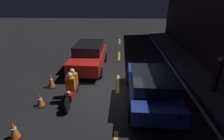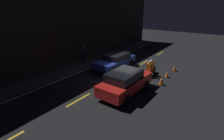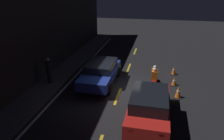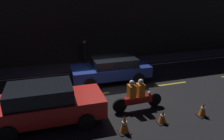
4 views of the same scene
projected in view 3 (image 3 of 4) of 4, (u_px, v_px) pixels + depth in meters
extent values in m
plane|color=black|center=(121.00, 88.00, 13.37)|extent=(56.00, 56.00, 0.00)
cube|color=#424244|center=(53.00, 81.00, 14.22)|extent=(28.00, 1.72, 0.11)
cube|color=black|center=(31.00, 24.00, 13.04)|extent=(28.00, 0.30, 7.50)
cube|color=gold|center=(118.00, 96.00, 12.46)|extent=(2.00, 0.14, 0.01)
cube|color=gold|center=(129.00, 68.00, 16.55)|extent=(2.00, 0.14, 0.01)
cube|color=gold|center=(135.00, 51.00, 20.64)|extent=(2.00, 0.14, 0.01)
cube|color=silver|center=(69.00, 83.00, 14.03)|extent=(25.20, 0.14, 0.01)
cube|color=red|center=(149.00, 108.00, 10.04)|extent=(4.26, 1.85, 0.69)
cube|color=black|center=(150.00, 98.00, 9.62)|extent=(2.36, 1.64, 0.54)
cube|color=red|center=(130.00, 131.00, 8.21)|extent=(0.06, 0.20, 0.10)
cube|color=red|center=(161.00, 135.00, 7.97)|extent=(0.06, 0.20, 0.10)
cylinder|color=black|center=(134.00, 99.00, 11.54)|extent=(0.64, 0.19, 0.63)
cylinder|color=black|center=(168.00, 102.00, 11.18)|extent=(0.64, 0.19, 0.63)
cylinder|color=black|center=(126.00, 129.00, 9.17)|extent=(0.64, 0.19, 0.63)
cylinder|color=black|center=(168.00, 135.00, 8.80)|extent=(0.64, 0.19, 0.63)
cube|color=navy|center=(100.00, 74.00, 13.86)|extent=(4.32, 1.87, 0.58)
cube|color=black|center=(101.00, 65.00, 13.87)|extent=(2.38, 1.67, 0.45)
cube|color=red|center=(116.00, 62.00, 15.61)|extent=(0.06, 0.20, 0.10)
cube|color=red|center=(100.00, 61.00, 15.85)|extent=(0.06, 0.20, 0.10)
cylinder|color=black|center=(109.00, 89.00, 12.59)|extent=(0.67, 0.19, 0.67)
cylinder|color=black|center=(80.00, 86.00, 12.95)|extent=(0.67, 0.19, 0.67)
cylinder|color=black|center=(118.00, 72.00, 15.00)|extent=(0.67, 0.19, 0.67)
cylinder|color=black|center=(93.00, 70.00, 15.36)|extent=(0.67, 0.19, 0.67)
cylinder|color=black|center=(154.00, 77.00, 14.23)|extent=(0.62, 0.09, 0.62)
cylinder|color=black|center=(154.00, 88.00, 12.75)|extent=(0.62, 0.11, 0.62)
cube|color=maroon|center=(154.00, 80.00, 13.43)|extent=(1.25, 0.26, 0.30)
sphere|color=#F2EABF|center=(154.00, 73.00, 13.82)|extent=(0.14, 0.14, 0.14)
cube|color=orange|center=(155.00, 73.00, 13.36)|extent=(0.29, 0.36, 0.55)
sphere|color=silver|center=(155.00, 67.00, 13.22)|extent=(0.22, 0.22, 0.22)
cube|color=orange|center=(154.00, 75.00, 13.00)|extent=(0.29, 0.36, 0.55)
sphere|color=silver|center=(155.00, 69.00, 12.86)|extent=(0.22, 0.22, 0.22)
cube|color=black|center=(178.00, 97.00, 12.30)|extent=(0.43, 0.43, 0.03)
cone|color=orange|center=(178.00, 92.00, 12.17)|extent=(0.33, 0.33, 0.68)
cylinder|color=white|center=(178.00, 91.00, 12.16)|extent=(0.18, 0.18, 0.08)
cube|color=black|center=(174.00, 85.00, 13.79)|extent=(0.40, 0.40, 0.03)
cone|color=orange|center=(174.00, 81.00, 13.69)|extent=(0.31, 0.31, 0.51)
cylinder|color=white|center=(174.00, 81.00, 13.68)|extent=(0.17, 0.17, 0.06)
cube|color=black|center=(173.00, 74.00, 15.41)|extent=(0.39, 0.39, 0.03)
cone|color=orange|center=(174.00, 70.00, 15.29)|extent=(0.30, 0.30, 0.60)
cylinder|color=white|center=(174.00, 70.00, 15.28)|extent=(0.17, 0.17, 0.07)
cylinder|color=black|center=(50.00, 77.00, 13.77)|extent=(0.28, 0.28, 0.76)
cylinder|color=black|center=(48.00, 66.00, 13.50)|extent=(0.34, 0.34, 0.68)
sphere|color=tan|center=(48.00, 60.00, 13.33)|extent=(0.22, 0.22, 0.22)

